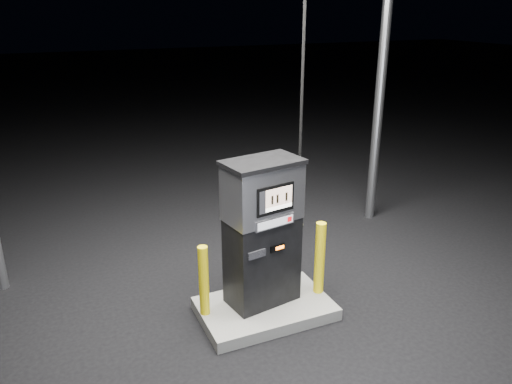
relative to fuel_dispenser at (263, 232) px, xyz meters
name	(u,v)px	position (x,y,z in m)	size (l,w,h in m)	color
ground	(265,314)	(-0.01, -0.10, -1.08)	(80.00, 80.00, 0.00)	black
pump_island	(265,309)	(-0.01, -0.10, -1.01)	(1.60, 1.00, 0.15)	slate
fuel_dispenser	(263,232)	(0.00, 0.00, 0.00)	(1.04, 0.68, 3.76)	black
bollard_left	(204,281)	(-0.75, 0.00, -0.49)	(0.12, 0.12, 0.88)	yellow
bollard_right	(320,258)	(0.73, -0.12, -0.45)	(0.13, 0.13, 0.96)	yellow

